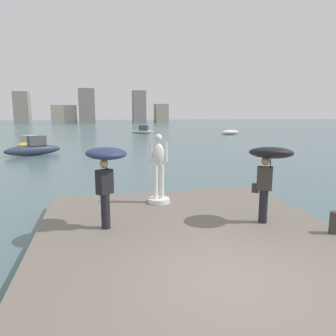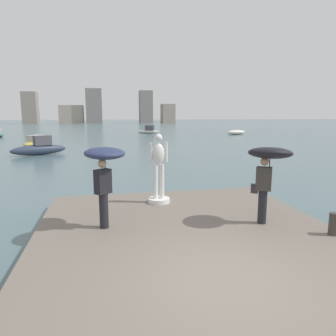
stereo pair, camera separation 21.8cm
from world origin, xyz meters
TOP-DOWN VIEW (x-y plane):
  - ground_plane at (0.00, 40.00)m, footprint 400.00×400.00m
  - pier at (0.00, 1.61)m, footprint 7.31×9.23m
  - statue_white_figure at (-0.26, 4.83)m, footprint 0.70×0.70m
  - onlooker_left at (-1.95, 2.94)m, footprint 1.41×1.41m
  - onlooker_right at (2.10, 2.34)m, footprint 1.52×1.53m
  - mooring_bollard at (3.25, 1.28)m, footprint 0.21×0.21m
  - boat_near at (-7.00, 22.04)m, footprint 4.34×2.82m
  - boat_mid at (6.13, 50.29)m, footprint 4.10×2.90m
  - boat_far at (-8.59, 29.51)m, footprint 2.92×4.27m
  - boat_leftward at (20.08, 44.16)m, footprint 3.77×2.19m
  - distant_skyline at (-3.68, 129.80)m, footprint 61.48×9.56m

SIDE VIEW (x-z plane):
  - ground_plane at x=0.00m, z-range 0.00..0.00m
  - pier at x=0.00m, z-range 0.00..0.40m
  - boat_leftward at x=20.08m, z-range 0.00..0.78m
  - boat_far at x=-8.59m, z-range -0.15..1.03m
  - boat_mid at x=6.13m, z-range -0.21..1.24m
  - boat_near at x=-7.00m, z-range -0.23..1.32m
  - mooring_bollard at x=3.25m, z-range 0.40..0.93m
  - statue_white_figure at x=-0.26m, z-range 0.21..2.41m
  - onlooker_left at x=-1.95m, z-range 0.99..3.01m
  - onlooker_right at x=2.10m, z-range 0.99..3.04m
  - distant_skyline at x=-3.68m, z-range -1.44..12.55m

